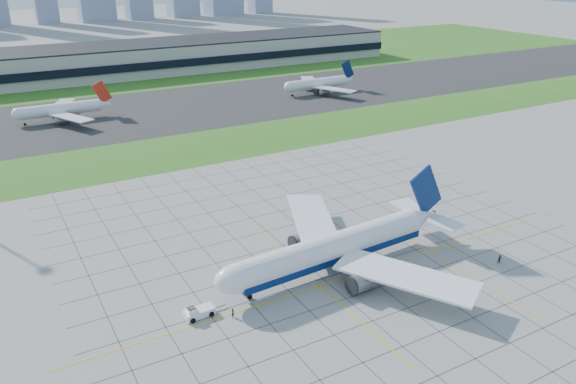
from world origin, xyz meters
name	(u,v)px	position (x,y,z in m)	size (l,w,h in m)	color
ground	(356,268)	(0.00, 0.00, 0.00)	(1400.00, 1400.00, 0.00)	gray
grass_median	(196,148)	(0.00, 90.00, 0.02)	(700.00, 35.00, 0.04)	#2F641C
asphalt_taxiway	(148,111)	(0.00, 145.00, 0.03)	(700.00, 75.00, 0.04)	#383838
grass_far	(92,69)	(0.00, 255.00, 0.02)	(700.00, 145.00, 0.04)	#2F641C
apron_markings	(328,245)	(0.43, 11.09, 0.02)	(120.00, 130.00, 0.03)	#474744
terminal	(173,55)	(40.00, 229.87, 7.89)	(260.00, 43.00, 15.80)	#B7B7B2
airliner	(334,248)	(-4.17, 1.98, 4.85)	(56.34, 56.96, 17.73)	white
pushback_tug	(198,312)	(-34.05, 0.19, 0.97)	(7.93, 3.05, 2.19)	white
crew_near	(233,313)	(-28.72, -2.97, 0.89)	(0.65, 0.43, 1.79)	black
crew_far	(500,259)	(27.14, -12.93, 0.94)	(0.91, 0.71, 1.87)	black
distant_jet_1	(61,109)	(-32.79, 147.75, 4.48)	(35.01, 42.66, 14.08)	white
distant_jet_2	(318,83)	(79.35, 139.56, 4.48)	(35.70, 42.66, 14.08)	white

